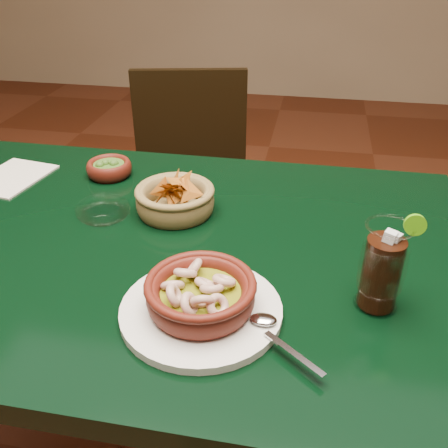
% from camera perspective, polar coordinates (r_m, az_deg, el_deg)
% --- Properties ---
extents(dining_table, '(1.20, 0.80, 0.75)m').
position_cam_1_polar(dining_table, '(1.01, -7.67, -6.41)').
color(dining_table, black).
rests_on(dining_table, ground).
extents(dining_chair, '(0.47, 0.47, 0.86)m').
position_cam_1_polar(dining_chair, '(1.70, -3.74, 3.48)').
color(dining_chair, black).
rests_on(dining_chair, ground).
extents(shrimp_plate, '(0.31, 0.25, 0.08)m').
position_cam_1_polar(shrimp_plate, '(0.75, -2.66, -8.43)').
color(shrimp_plate, silver).
rests_on(shrimp_plate, dining_table).
extents(chip_basket, '(0.19, 0.19, 0.10)m').
position_cam_1_polar(chip_basket, '(1.02, -5.60, 2.82)').
color(chip_basket, olive).
rests_on(chip_basket, dining_table).
extents(guacamole_ramekin, '(0.12, 0.12, 0.04)m').
position_cam_1_polar(guacamole_ramekin, '(1.21, -13.00, 6.25)').
color(guacamole_ramekin, '#45130B').
rests_on(guacamole_ramekin, dining_table).
extents(cola_drink, '(0.14, 0.14, 0.17)m').
position_cam_1_polar(cola_drink, '(0.78, 17.64, -4.80)').
color(cola_drink, white).
rests_on(cola_drink, dining_table).
extents(glass_ashtray, '(0.12, 0.12, 0.03)m').
position_cam_1_polar(glass_ashtray, '(1.04, -13.65, 1.61)').
color(glass_ashtray, white).
rests_on(glass_ashtray, dining_table).
extents(paper_menu, '(0.16, 0.20, 0.00)m').
position_cam_1_polar(paper_menu, '(1.27, -23.14, 4.92)').
color(paper_menu, beige).
rests_on(paper_menu, dining_table).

